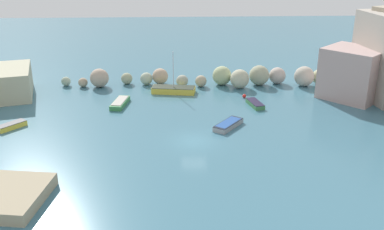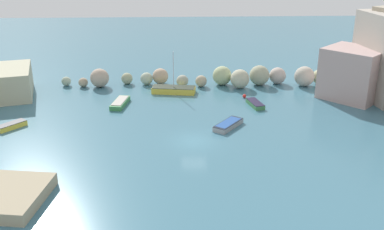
% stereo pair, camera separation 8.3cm
% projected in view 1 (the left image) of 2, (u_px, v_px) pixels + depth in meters
% --- Properties ---
extents(cove_water, '(160.00, 160.00, 0.00)m').
position_uv_depth(cove_water, '(194.00, 141.00, 44.39)').
color(cove_water, '#3F7084').
rests_on(cove_water, ground).
extents(rock_breakwater, '(39.01, 4.84, 2.77)m').
position_uv_depth(rock_breakwater, '(225.00, 77.00, 61.32)').
color(rock_breakwater, '#A5B59A').
rests_on(rock_breakwater, ground).
extents(stone_dock, '(7.19, 7.03, 1.00)m').
position_uv_depth(stone_dock, '(2.00, 196.00, 33.87)').
color(stone_dock, tan).
rests_on(stone_dock, ground).
extents(channel_buoy, '(0.48, 0.48, 0.48)m').
position_uv_depth(channel_buoy, '(244.00, 96.00, 56.72)').
color(channel_buoy, red).
rests_on(channel_buoy, cove_water).
extents(moored_boat_0, '(3.64, 4.13, 0.58)m').
position_uv_depth(moored_boat_0, '(228.00, 125.00, 47.66)').
color(moored_boat_0, gray).
rests_on(moored_boat_0, cove_water).
extents(moored_boat_1, '(5.90, 2.83, 5.57)m').
position_uv_depth(moored_boat_1, '(174.00, 90.00, 58.54)').
color(moored_boat_1, gold).
rests_on(moored_boat_1, cove_water).
extents(moored_boat_2, '(2.15, 4.42, 0.64)m').
position_uv_depth(moored_boat_2, '(120.00, 103.00, 54.08)').
color(moored_boat_2, '#3A874A').
rests_on(moored_boat_2, cove_water).
extents(moored_boat_3, '(1.89, 3.50, 0.56)m').
position_uv_depth(moored_boat_3, '(255.00, 104.00, 53.88)').
color(moored_boat_3, '#418049').
rests_on(moored_boat_3, cove_water).
extents(moored_boat_5, '(2.87, 3.04, 0.58)m').
position_uv_depth(moored_boat_5, '(12.00, 126.00, 47.39)').
color(moored_boat_5, yellow).
rests_on(moored_boat_5, cove_water).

